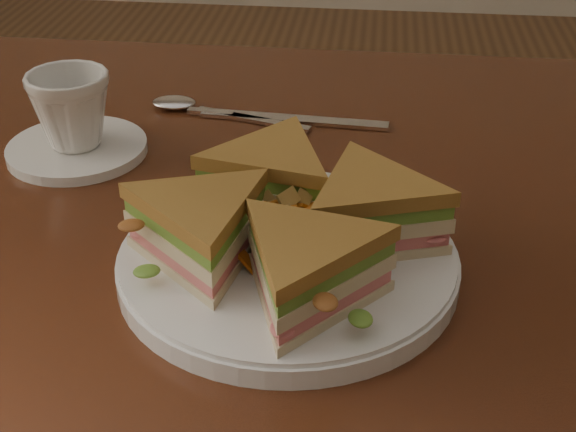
{
  "coord_description": "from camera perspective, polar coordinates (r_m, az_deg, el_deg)",
  "views": [
    {
      "loc": [
        0.05,
        -0.59,
        1.11
      ],
      "look_at": [
        -0.0,
        -0.09,
        0.8
      ],
      "focal_mm": 50.0,
      "sensor_mm": 36.0,
      "label": 1
    }
  ],
  "objects": [
    {
      "name": "crisps_mound",
      "position": [
        0.6,
        0.0,
        -0.74
      ],
      "size": [
        0.09,
        0.09,
        0.05
      ],
      "primitive_type": null,
      "color": "orange",
      "rests_on": "plate"
    },
    {
      "name": "table",
      "position": [
        0.75,
        1.01,
        -6.02
      ],
      "size": [
        1.2,
        0.8,
        0.75
      ],
      "color": "#32160B",
      "rests_on": "ground"
    },
    {
      "name": "knife",
      "position": [
        0.85,
        -0.58,
        6.91
      ],
      "size": [
        0.22,
        0.03,
        0.0
      ],
      "rotation": [
        0.0,
        0.0,
        -0.06
      ],
      "color": "silver",
      "rests_on": "table"
    },
    {
      "name": "plate",
      "position": [
        0.61,
        0.0,
        -3.34
      ],
      "size": [
        0.26,
        0.26,
        0.02
      ],
      "primitive_type": "cylinder",
      "color": "white",
      "rests_on": "table"
    },
    {
      "name": "coffee_cup",
      "position": [
        0.79,
        -15.16,
        7.3
      ],
      "size": [
        0.1,
        0.1,
        0.07
      ],
      "primitive_type": "imported",
      "rotation": [
        0.0,
        0.0,
        -0.35
      ],
      "color": "white",
      "rests_on": "saucer"
    },
    {
      "name": "spoon",
      "position": [
        0.88,
        -6.8,
        7.69
      ],
      "size": [
        0.18,
        0.07,
        0.01
      ],
      "rotation": [
        0.0,
        0.0,
        -0.29
      ],
      "color": "silver",
      "rests_on": "table"
    },
    {
      "name": "saucer",
      "position": [
        0.81,
        -14.76,
        4.64
      ],
      "size": [
        0.14,
        0.14,
        0.01
      ],
      "primitive_type": "cylinder",
      "color": "white",
      "rests_on": "table"
    },
    {
      "name": "sandwich_wedges",
      "position": [
        0.59,
        0.0,
        -0.41
      ],
      "size": [
        0.28,
        0.28,
        0.06
      ],
      "color": "beige",
      "rests_on": "plate"
    }
  ]
}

